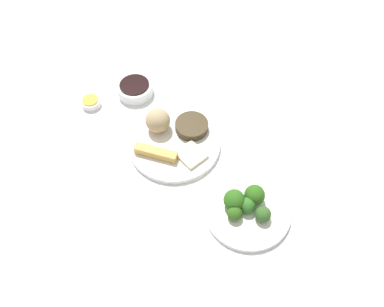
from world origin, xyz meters
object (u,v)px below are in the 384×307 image
at_px(broccoli_plate, 247,209).
at_px(soy_sauce_bowl, 135,89).
at_px(sauce_ramekin_hot_mustard, 91,103).
at_px(main_plate, 175,143).

xyz_separation_m(broccoli_plate, soy_sauce_bowl, (-0.21, 0.46, 0.01)).
bearing_deg(sauce_ramekin_hot_mustard, soy_sauce_bowl, 7.60).
distance_m(broccoli_plate, sauce_ramekin_hot_mustard, 0.56).
relative_size(main_plate, broccoli_plate, 1.18).
height_order(broccoli_plate, soy_sauce_bowl, soy_sauce_bowl).
distance_m(main_plate, broccoli_plate, 0.27).
relative_size(broccoli_plate, soy_sauce_bowl, 1.96).
bearing_deg(soy_sauce_bowl, broccoli_plate, -66.19).
xyz_separation_m(broccoli_plate, sauce_ramekin_hot_mustard, (-0.34, 0.45, 0.00)).
bearing_deg(sauce_ramekin_hot_mustard, main_plate, -44.40).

